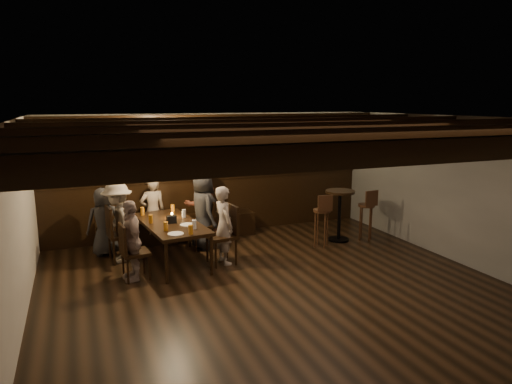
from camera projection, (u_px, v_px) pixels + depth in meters
name	position (u px, v px, depth m)	size (l,w,h in m)	color
room	(219.00, 193.00, 7.87)	(7.00, 7.00, 7.00)	black
dining_table	(171.00, 226.00, 7.46)	(1.02, 1.90, 0.68)	black
chair_left_near	(121.00, 244.00, 7.58)	(0.48, 0.48, 0.94)	black
chair_left_far	(135.00, 262.00, 6.81)	(0.43, 0.43, 0.86)	black
chair_right_near	(202.00, 234.00, 8.26)	(0.44, 0.44, 0.88)	black
chair_right_far	(223.00, 246.00, 7.48)	(0.49, 0.49, 0.97)	black
person_bench_left	(104.00, 222.00, 7.83)	(0.58, 0.38, 1.19)	#2C2B2E
person_bench_centre	(153.00, 211.00, 8.37)	(0.47, 0.31, 1.28)	gray
person_bench_right	(202.00, 204.00, 8.65)	(0.68, 0.53, 1.40)	brown
person_left_near	(118.00, 222.00, 7.49)	(0.87, 0.50, 1.34)	gray
person_left_far	(131.00, 240.00, 6.73)	(0.71, 0.30, 1.22)	gray
person_right_near	(203.00, 210.00, 8.19)	(0.69, 0.45, 1.42)	#27272A
person_right_far	(224.00, 225.00, 7.42)	(0.47, 0.31, 1.29)	gray
pint_a	(142.00, 211.00, 7.91)	(0.07, 0.07, 0.14)	#BF7219
pint_b	(173.00, 208.00, 8.12)	(0.07, 0.07, 0.14)	#BF7219
pint_c	(151.00, 219.00, 7.39)	(0.07, 0.07, 0.14)	#BF7219
pint_d	(184.00, 213.00, 7.75)	(0.07, 0.07, 0.14)	silver
pint_e	(166.00, 226.00, 6.95)	(0.07, 0.07, 0.14)	#BF7219
pint_f	(194.00, 224.00, 7.06)	(0.07, 0.07, 0.14)	silver
pint_g	(191.00, 230.00, 6.77)	(0.07, 0.07, 0.14)	#BF7219
plate_near	(176.00, 234.00, 6.78)	(0.24, 0.24, 0.01)	white
plate_far	(187.00, 225.00, 7.28)	(0.24, 0.24, 0.01)	white
condiment_caddy	(172.00, 219.00, 7.40)	(0.15, 0.10, 0.12)	black
candle	(172.00, 216.00, 7.76)	(0.05, 0.05, 0.05)	beige
high_top_table	(340.00, 208.00, 8.64)	(0.55, 0.55, 0.98)	black
bar_stool_left	(321.00, 227.00, 8.32)	(0.31, 0.33, 0.99)	#362011
bar_stool_right	(366.00, 221.00, 8.73)	(0.31, 0.32, 0.99)	#362011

